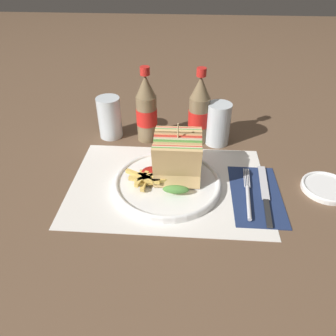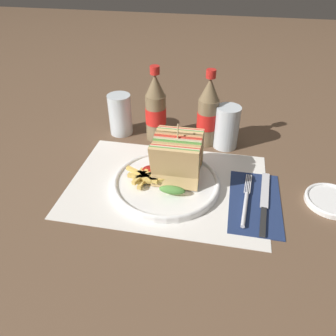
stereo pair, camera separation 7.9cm
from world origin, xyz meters
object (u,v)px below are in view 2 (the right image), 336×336
Objects in this scene: fork at (246,203)px; side_saucer at (331,200)px; plate_main at (166,183)px; glass_near at (227,127)px; knife at (264,202)px; coke_bottle_near at (156,109)px; coke_bottle_far at (208,114)px; glass_far at (120,114)px; club_sandwich at (177,158)px.

side_saucer is at bearing 19.14° from fork.
glass_near is at bearing 58.75° from plate_main.
glass_near is (-0.10, 0.23, 0.05)m from knife.
coke_bottle_near reaches higher than glass_near.
coke_bottle_far is (-0.11, 0.26, 0.08)m from fork.
glass_far is (-0.11, 0.01, -0.03)m from coke_bottle_near.
knife is at bearing -31.26° from glass_far.
club_sandwich is 0.36m from side_saucer.
fork is at bearing -165.41° from side_saucer.
plate_main is at bearing -51.14° from glass_far.
knife is (0.23, -0.02, -0.00)m from plate_main.
side_saucer is at bearing -38.49° from glass_near.
club_sandwich reaches higher than glass_near.
club_sandwich is at bearing -64.04° from coke_bottle_near.
glass_far is (-0.21, 0.21, -0.01)m from club_sandwich.
plate_main is 1.19× the size of coke_bottle_near.
coke_bottle_far is at bearing 127.31° from knife.
glass_far is (-0.37, 0.27, 0.05)m from fork.
side_saucer is (0.15, 0.03, 0.00)m from knife.
glass_near is at bearing 60.79° from club_sandwich.
fork is 0.85× the size of coke_bottle_near.
knife is 1.01× the size of coke_bottle_far.
knife is 0.49m from glass_far.
knife is (0.21, -0.04, -0.06)m from club_sandwich.
knife is 1.88× the size of side_saucer.
coke_bottle_far is 0.06m from glass_near.
coke_bottle_far is (0.07, 0.22, 0.08)m from plate_main.
plate_main is 0.38m from side_saucer.
coke_bottle_far is 1.78× the size of glass_far.
coke_bottle_far reaches higher than knife.
club_sandwich is at bearing -119.21° from glass_near.
plate_main is at bearing 173.46° from fork.
glass_near reaches higher than plate_main.
plate_main is at bearing -71.31° from coke_bottle_near.
glass_far is at bearing 177.98° from coke_bottle_far.
glass_far is (-0.26, 0.01, -0.03)m from coke_bottle_far.
club_sandwich is 0.22m from glass_near.
club_sandwich is (0.02, 0.02, 0.06)m from plate_main.
club_sandwich is 0.19m from fork.
fork is at bearing -11.09° from plate_main.
plate_main is 2.22× the size of side_saucer.
glass_far is (-0.42, 0.25, 0.05)m from knife.
knife is 1.80× the size of glass_far.
club_sandwich is 0.75× the size of coke_bottle_far.
coke_bottle_near reaches higher than knife.
coke_bottle_near is at bearing -179.76° from coke_bottle_far.
glass_far is at bearing 153.29° from knife.
glass_far reaches higher than plate_main.
fork is 0.20m from side_saucer.
fork is at bearing -66.04° from coke_bottle_far.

